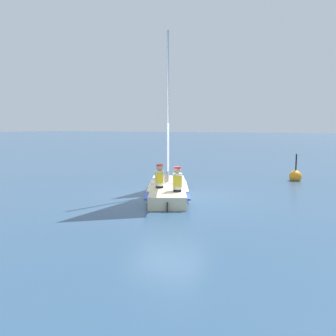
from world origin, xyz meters
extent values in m
plane|color=#2D4C6B|center=(0.00, 0.00, 0.00)|extent=(260.00, 260.00, 0.00)
cube|color=beige|center=(0.00, 0.00, 0.19)|extent=(2.55, 2.11, 0.39)
cube|color=beige|center=(-1.43, -0.63, 0.19)|extent=(1.14, 1.04, 0.39)
cube|color=beige|center=(1.43, 0.63, 0.19)|extent=(1.30, 1.41, 0.39)
cube|color=blue|center=(0.00, 0.00, 0.32)|extent=(4.13, 2.82, 0.05)
cube|color=silver|center=(-1.01, -0.45, 0.41)|extent=(2.14, 1.85, 0.04)
cylinder|color=#B7B7BC|center=(-0.46, -0.20, 3.02)|extent=(0.08, 0.08, 5.26)
cylinder|color=#B7B7BC|center=(0.59, 0.26, 1.09)|extent=(2.11, 0.99, 0.07)
pyramid|color=white|center=(0.59, 0.26, 3.33)|extent=(2.00, 0.92, 4.42)
pyramid|color=orange|center=(-1.14, -0.51, 2.14)|extent=(1.25, 0.59, 3.31)
cube|color=black|center=(1.90, 0.84, 0.14)|extent=(0.09, 0.06, 0.27)
cube|color=black|center=(0.49, -0.08, 0.23)|extent=(0.35, 0.33, 0.45)
cylinder|color=white|center=(0.49, -0.08, 0.71)|extent=(0.40, 0.40, 0.50)
cube|color=yellow|center=(0.49, -0.08, 0.73)|extent=(0.42, 0.38, 0.35)
sphere|color=tan|center=(0.49, -0.08, 1.05)|extent=(0.22, 0.22, 0.22)
cylinder|color=red|center=(0.49, -0.08, 1.14)|extent=(0.28, 0.28, 0.06)
cube|color=black|center=(0.83, 0.70, 0.23)|extent=(0.35, 0.33, 0.45)
cylinder|color=white|center=(0.83, 0.70, 0.71)|extent=(0.40, 0.40, 0.50)
cube|color=yellow|center=(0.83, 0.70, 0.73)|extent=(0.42, 0.38, 0.35)
sphere|color=tan|center=(0.83, 0.70, 1.05)|extent=(0.22, 0.22, 0.22)
cylinder|color=red|center=(0.83, 0.70, 1.14)|extent=(0.28, 0.28, 0.06)
sphere|color=orange|center=(-5.42, 3.81, 0.19)|extent=(0.54, 0.54, 0.54)
cylinder|color=black|center=(-5.42, 3.81, 0.79)|extent=(0.06, 0.06, 0.82)
camera|label=1|loc=(10.12, 4.62, 2.40)|focal=35.00mm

